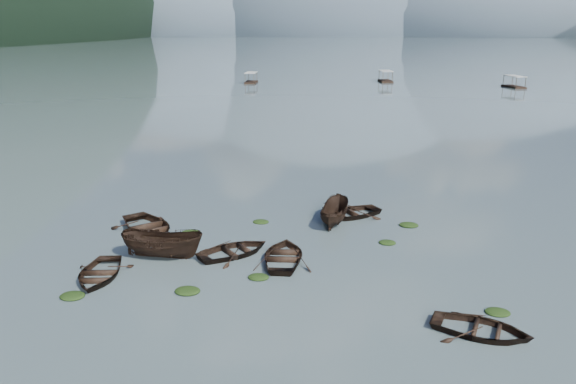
# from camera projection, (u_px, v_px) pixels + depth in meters

# --- Properties ---
(ground_plane) EXTENTS (2400.00, 2400.00, 0.00)m
(ground_plane) POSITION_uv_depth(u_px,v_px,m) (246.00, 322.00, 22.82)
(ground_plane) COLOR #48585B
(haze_mtn_a) EXTENTS (520.00, 520.00, 280.00)m
(haze_mtn_a) POSITION_uv_depth(u_px,v_px,m) (209.00, 34.00, 912.92)
(haze_mtn_a) COLOR #475666
(haze_mtn_a) RESTS_ON ground
(haze_mtn_b) EXTENTS (520.00, 520.00, 340.00)m
(haze_mtn_b) POSITION_uv_depth(u_px,v_px,m) (332.00, 34.00, 885.24)
(haze_mtn_b) COLOR #475666
(haze_mtn_b) RESTS_ON ground
(haze_mtn_c) EXTENTS (520.00, 520.00, 260.00)m
(haze_mtn_c) POSITION_uv_depth(u_px,v_px,m) (462.00, 34.00, 857.56)
(haze_mtn_c) COLOR #475666
(haze_mtn_c) RESTS_ON ground
(rowboat_0) EXTENTS (3.43, 4.35, 0.82)m
(rowboat_0) POSITION_uv_depth(u_px,v_px,m) (99.00, 277.00, 26.85)
(rowboat_0) COLOR black
(rowboat_0) RESTS_ON ground
(rowboat_1) EXTENTS (4.85, 4.78, 0.82)m
(rowboat_1) POSITION_uv_depth(u_px,v_px,m) (234.00, 254.00, 29.56)
(rowboat_1) COLOR black
(rowboat_1) RESTS_ON ground
(rowboat_2) EXTENTS (4.54, 1.89, 1.72)m
(rowboat_2) POSITION_uv_depth(u_px,v_px,m) (163.00, 257.00, 29.22)
(rowboat_2) COLOR black
(rowboat_2) RESTS_ON ground
(rowboat_3) EXTENTS (3.31, 4.42, 0.87)m
(rowboat_3) POSITION_uv_depth(u_px,v_px,m) (284.00, 260.00, 28.84)
(rowboat_3) COLOR black
(rowboat_3) RESTS_ON ground
(rowboat_4) EXTENTS (4.47, 3.73, 0.80)m
(rowboat_4) POSITION_uv_depth(u_px,v_px,m) (481.00, 334.00, 21.91)
(rowboat_4) COLOR black
(rowboat_4) RESTS_ON ground
(rowboat_6) EXTENTS (5.81, 5.83, 1.00)m
(rowboat_6) POSITION_uv_depth(u_px,v_px,m) (148.00, 231.00, 32.94)
(rowboat_6) COLOR black
(rowboat_6) RESTS_ON ground
(rowboat_7) EXTENTS (5.18, 4.86, 0.87)m
(rowboat_7) POSITION_uv_depth(u_px,v_px,m) (349.00, 216.00, 35.51)
(rowboat_7) COLOR black
(rowboat_7) RESTS_ON ground
(rowboat_8) EXTENTS (1.93, 4.11, 1.53)m
(rowboat_8) POSITION_uv_depth(u_px,v_px,m) (334.00, 223.00, 34.35)
(rowboat_8) COLOR black
(rowboat_8) RESTS_ON ground
(weed_clump_0) EXTENTS (1.13, 0.92, 0.25)m
(weed_clump_0) POSITION_uv_depth(u_px,v_px,m) (73.00, 297.00, 24.88)
(weed_clump_0) COLOR black
(weed_clump_0) RESTS_ON ground
(weed_clump_1) EXTENTS (1.03, 0.82, 0.23)m
(weed_clump_1) POSITION_uv_depth(u_px,v_px,m) (258.00, 278.00, 26.77)
(weed_clump_1) COLOR black
(weed_clump_1) RESTS_ON ground
(weed_clump_2) EXTENTS (1.18, 0.95, 0.26)m
(weed_clump_2) POSITION_uv_depth(u_px,v_px,m) (188.00, 292.00, 25.34)
(weed_clump_2) COLOR black
(weed_clump_2) RESTS_ON ground
(weed_clump_3) EXTENTS (0.95, 0.81, 0.21)m
(weed_clump_3) POSITION_uv_depth(u_px,v_px,m) (387.00, 243.00, 31.06)
(weed_clump_3) COLOR black
(weed_clump_3) RESTS_ON ground
(weed_clump_4) EXTENTS (1.05, 0.83, 0.22)m
(weed_clump_4) POSITION_uv_depth(u_px,v_px,m) (497.00, 313.00, 23.49)
(weed_clump_4) COLOR black
(weed_clump_4) RESTS_ON ground
(weed_clump_5) EXTENTS (1.18, 0.95, 0.25)m
(weed_clump_5) POSITION_uv_depth(u_px,v_px,m) (191.00, 234.00, 32.49)
(weed_clump_5) COLOR black
(weed_clump_5) RESTS_ON ground
(weed_clump_6) EXTENTS (0.99, 0.83, 0.21)m
(weed_clump_6) POSITION_uv_depth(u_px,v_px,m) (261.00, 222.00, 34.37)
(weed_clump_6) COLOR black
(weed_clump_6) RESTS_ON ground
(weed_clump_7) EXTENTS (1.16, 0.93, 0.25)m
(weed_clump_7) POSITION_uv_depth(u_px,v_px,m) (409.00, 226.00, 33.76)
(weed_clump_7) COLOR black
(weed_clump_7) RESTS_ON ground
(pontoon_left) EXTENTS (2.69, 5.70, 2.13)m
(pontoon_left) POSITION_uv_depth(u_px,v_px,m) (251.00, 83.00, 119.50)
(pontoon_left) COLOR black
(pontoon_left) RESTS_ON ground
(pontoon_centre) EXTENTS (3.35, 6.29, 2.30)m
(pontoon_centre) POSITION_uv_depth(u_px,v_px,m) (385.00, 82.00, 121.93)
(pontoon_centre) COLOR black
(pontoon_centre) RESTS_ON ground
(pontoon_right) EXTENTS (3.83, 6.13, 2.19)m
(pontoon_right) POSITION_uv_depth(u_px,v_px,m) (514.00, 88.00, 110.55)
(pontoon_right) COLOR black
(pontoon_right) RESTS_ON ground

